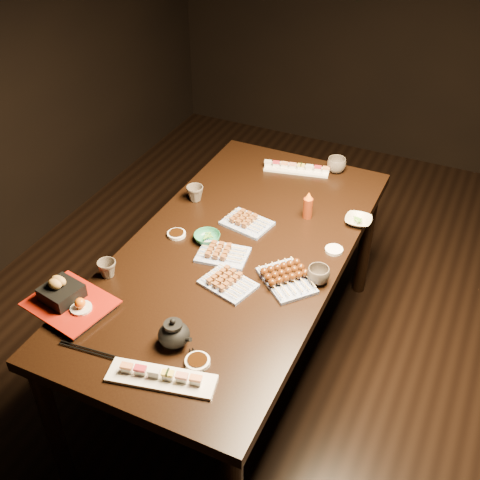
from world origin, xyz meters
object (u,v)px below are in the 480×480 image
object	(u,v)px
yakitori_plate_right	(228,280)
tempura_tray	(69,296)
yakitori_plate_center	(223,251)
yakitori_plate_left	(247,220)
teacup_near_left	(107,269)
dining_table	(235,313)
edamame_bowl_green	(207,238)
condiment_bottle	(308,205)
teacup_far_right	(336,165)
teacup_mid_right	(318,275)
sushi_platter_far	(297,167)
sushi_platter_near	(161,375)
teacup_far_left	(195,193)
edamame_bowl_cream	(358,221)
teapot	(174,332)

from	to	relation	value
yakitori_plate_right	tempura_tray	world-z (taller)	tempura_tray
yakitori_plate_center	yakitori_plate_left	bearing A→B (deg)	82.25
yakitori_plate_left	teacup_near_left	distance (m)	0.67
dining_table	yakitori_plate_right	world-z (taller)	yakitori_plate_right
yakitori_plate_center	edamame_bowl_green	distance (m)	0.13
edamame_bowl_green	condiment_bottle	distance (m)	0.49
teacup_far_right	condiment_bottle	distance (m)	0.45
teacup_mid_right	dining_table	bearing A→B (deg)	172.97
yakitori_plate_left	sushi_platter_far	bearing A→B (deg)	97.60
sushi_platter_near	teacup_far_right	world-z (taller)	teacup_far_right
yakitori_plate_left	teacup_far_left	xyz separation A→B (m)	(-0.31, 0.08, 0.01)
yakitori_plate_center	edamame_bowl_cream	world-z (taller)	yakitori_plate_center
edamame_bowl_cream	teacup_near_left	world-z (taller)	teacup_near_left
yakitori_plate_right	edamame_bowl_cream	size ratio (longest dim) A/B	1.72
teacup_mid_right	teacup_far_left	xyz separation A→B (m)	(-0.73, 0.32, 0.00)
edamame_bowl_green	tempura_tray	bearing A→B (deg)	-115.01
edamame_bowl_cream	teacup_far_left	world-z (taller)	teacup_far_left
sushi_platter_near	yakitori_plate_right	xyz separation A→B (m)	(-0.01, 0.52, 0.00)
dining_table	teacup_far_right	distance (m)	0.93
edamame_bowl_cream	tempura_tray	world-z (taller)	tempura_tray
sushi_platter_near	edamame_bowl_cream	bearing A→B (deg)	61.05
sushi_platter_far	edamame_bowl_green	distance (m)	0.75
teacup_far_left	yakitori_plate_right	bearing A→B (deg)	-49.78
edamame_bowl_cream	teacup_far_left	bearing A→B (deg)	-169.32
yakitori_plate_left	tempura_tray	xyz separation A→B (m)	(-0.38, -0.78, 0.03)
edamame_bowl_green	teacup_mid_right	bearing A→B (deg)	-5.99
edamame_bowl_green	teacup_far_left	distance (m)	0.33
yakitori_plate_left	teacup_far_left	size ratio (longest dim) A/B	2.59
teacup_near_left	teacup_mid_right	bearing A→B (deg)	22.38
sushi_platter_far	teacup_far_right	size ratio (longest dim) A/B	3.43
sushi_platter_near	tempura_tray	world-z (taller)	tempura_tray
sushi_platter_far	condiment_bottle	xyz separation A→B (m)	(0.19, -0.38, 0.05)
yakitori_plate_right	tempura_tray	xyz separation A→B (m)	(-0.49, -0.37, 0.03)
yakitori_plate_center	teapot	xyz separation A→B (m)	(0.07, -0.52, 0.03)
teacup_mid_right	edamame_bowl_cream	bearing A→B (deg)	86.03
yakitori_plate_left	yakitori_plate_center	bearing A→B (deg)	-78.37
teacup_mid_right	teacup_far_right	size ratio (longest dim) A/B	0.94
edamame_bowl_cream	teacup_near_left	xyz separation A→B (m)	(-0.81, -0.79, 0.02)
sushi_platter_far	condiment_bottle	distance (m)	0.43
teacup_mid_right	condiment_bottle	size ratio (longest dim) A/B	0.67
sushi_platter_near	condiment_bottle	size ratio (longest dim) A/B	2.73
dining_table	teacup_far_right	size ratio (longest dim) A/B	18.66
tempura_tray	teacup_mid_right	world-z (taller)	tempura_tray
edamame_bowl_green	teacup_far_left	bearing A→B (deg)	127.45
yakitori_plate_right	teacup_far_right	xyz separation A→B (m)	(0.11, 1.03, 0.01)
sushi_platter_far	condiment_bottle	world-z (taller)	condiment_bottle
teacup_near_left	teapot	world-z (taller)	teapot
teacup_far_right	teapot	world-z (taller)	teapot
dining_table	yakitori_plate_center	world-z (taller)	yakitori_plate_center
teacup_far_right	dining_table	bearing A→B (deg)	-102.93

